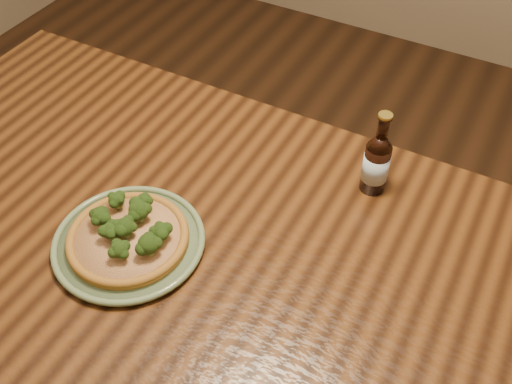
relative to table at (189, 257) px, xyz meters
The scene contains 4 objects.
table is the anchor object (origin of this frame).
plate 0.16m from the table, 129.53° to the right, with size 0.31×0.31×0.02m.
pizza 0.17m from the table, 129.82° to the right, with size 0.24×0.24×0.07m.
beer_bottle 0.45m from the table, 44.95° to the left, with size 0.06×0.06×0.20m.
Camera 1 is at (0.51, -0.54, 1.69)m, focal length 42.00 mm.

